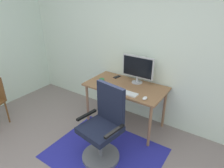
# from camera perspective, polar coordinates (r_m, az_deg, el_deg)

# --- Properties ---
(wall_back) EXTENTS (6.00, 0.10, 2.60)m
(wall_back) POSITION_cam_1_polar(r_m,az_deg,el_deg) (3.37, 9.98, 10.11)
(wall_back) COLOR silver
(wall_back) RESTS_ON ground
(area_rug) EXTENTS (1.57, 1.23, 0.01)m
(area_rug) POSITION_cam_1_polar(r_m,az_deg,el_deg) (3.08, -2.05, -19.10)
(area_rug) COLOR #262895
(area_rug) RESTS_ON ground
(desk) EXTENTS (1.30, 0.70, 0.74)m
(desk) POSITION_cam_1_polar(r_m,az_deg,el_deg) (3.30, 3.87, -1.67)
(desk) COLOR #916441
(desk) RESTS_ON ground
(monitor) EXTENTS (0.55, 0.18, 0.46)m
(monitor) POSITION_cam_1_polar(r_m,az_deg,el_deg) (3.29, 7.38, 4.62)
(monitor) COLOR #B2B2B7
(monitor) RESTS_ON desk
(keyboard) EXTENTS (0.43, 0.13, 0.02)m
(keyboard) POSITION_cam_1_polar(r_m,az_deg,el_deg) (3.04, 3.52, -2.34)
(keyboard) COLOR white
(keyboard) RESTS_ON desk
(computer_mouse) EXTENTS (0.06, 0.10, 0.03)m
(computer_mouse) POSITION_cam_1_polar(r_m,az_deg,el_deg) (2.89, 9.37, -4.03)
(computer_mouse) COLOR white
(computer_mouse) RESTS_ON desk
(coffee_cup) EXTENTS (0.09, 0.09, 0.09)m
(coffee_cup) POSITION_cam_1_polar(r_m,az_deg,el_deg) (3.31, -2.92, 0.79)
(coffee_cup) COLOR #256B35
(coffee_cup) RESTS_ON desk
(cell_phone) EXTENTS (0.09, 0.15, 0.01)m
(cell_phone) POSITION_cam_1_polar(r_m,az_deg,el_deg) (3.58, 1.42, 2.06)
(cell_phone) COLOR black
(cell_phone) RESTS_ON desk
(office_chair) EXTENTS (0.60, 0.54, 1.08)m
(office_chair) POSITION_cam_1_polar(r_m,az_deg,el_deg) (2.76, -2.50, -12.98)
(office_chair) COLOR slate
(office_chair) RESTS_ON ground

